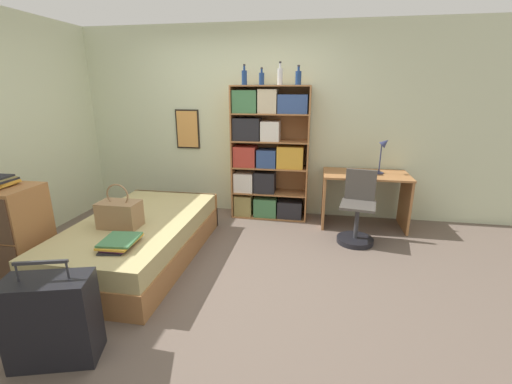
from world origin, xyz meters
name	(u,v)px	position (x,y,z in m)	size (l,w,h in m)	color
ground_plane	(208,263)	(0.00, 0.00, 0.00)	(14.00, 14.00, 0.00)	#66564C
wall_back	(242,123)	(0.00, 1.73, 1.30)	(10.00, 0.09, 2.60)	beige
bed	(140,238)	(-0.77, 0.02, 0.22)	(1.14, 2.07, 0.44)	#A36B3D
handbag	(120,214)	(-0.83, -0.20, 0.58)	(0.39, 0.24, 0.44)	#93704C
book_stack_on_bed	(119,242)	(-0.60, -0.61, 0.48)	(0.32, 0.39, 0.07)	#232328
suitcase	(52,320)	(-0.60, -1.44, 0.31)	(0.60, 0.41, 0.74)	black
dresser	(10,233)	(-1.76, -0.56, 0.45)	(0.59, 0.49, 0.91)	#A36B3D
bookcase	(266,155)	(0.38, 1.49, 0.89)	(1.04, 0.35, 1.81)	#A36B3D
bottle_green	(244,77)	(0.09, 1.50, 1.90)	(0.07, 0.07, 0.26)	navy
bottle_brown	(262,78)	(0.31, 1.54, 1.89)	(0.07, 0.07, 0.22)	navy
bottle_clear	(280,76)	(0.56, 1.50, 1.92)	(0.07, 0.07, 0.29)	#B7BCC1
bottle_blue	(298,77)	(0.79, 1.49, 1.90)	(0.08, 0.08, 0.24)	navy
desk	(365,190)	(1.71, 1.38, 0.49)	(1.08, 0.60, 0.71)	#A36B3D
desk_lamp	(384,149)	(1.90, 1.41, 1.03)	(0.17, 0.12, 0.47)	navy
desk_chair	(357,219)	(1.58, 0.84, 0.28)	(0.45, 0.45, 0.85)	black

